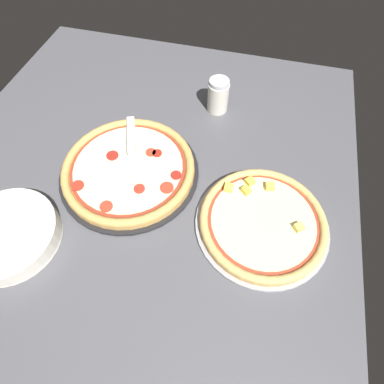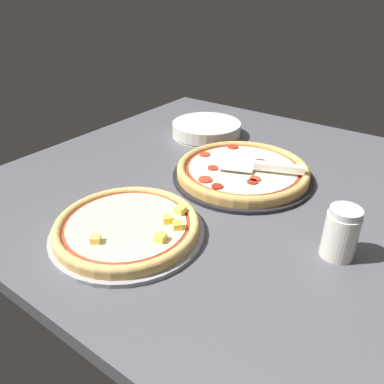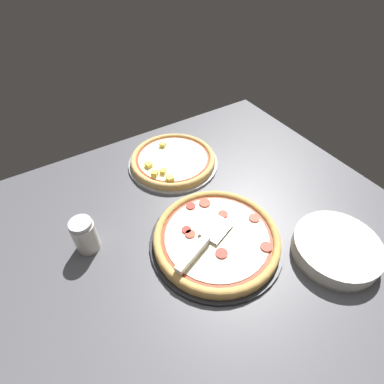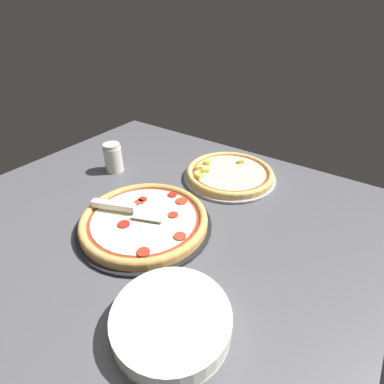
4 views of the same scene
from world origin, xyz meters
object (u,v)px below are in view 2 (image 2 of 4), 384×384
serving_spatula (270,167)px  plate_stack (206,129)px  pizza_back (127,226)px  pizza_front (242,170)px  parmesan_shaker (341,233)px

serving_spatula → plate_stack: size_ratio=0.94×
pizza_back → plate_stack: (19.45, -59.64, 0.16)cm
pizza_front → pizza_back: bearing=79.6°
pizza_front → plate_stack: size_ratio=1.53×
pizza_front → serving_spatula: serving_spatula is taller
serving_spatula → parmesan_shaker: 32.08cm
serving_spatula → parmesan_shaker: (-24.92, 20.20, 0.61)cm
serving_spatula → parmesan_shaker: bearing=141.0°
pizza_front → serving_spatula: 8.09cm
serving_spatula → pizza_front: bearing=11.9°
plate_stack → pizza_back: bearing=108.1°
pizza_front → parmesan_shaker: bearing=150.2°
plate_stack → parmesan_shaker: bearing=146.1°
pizza_front → pizza_back: pizza_back is taller
pizza_front → plate_stack: bearing=-38.5°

